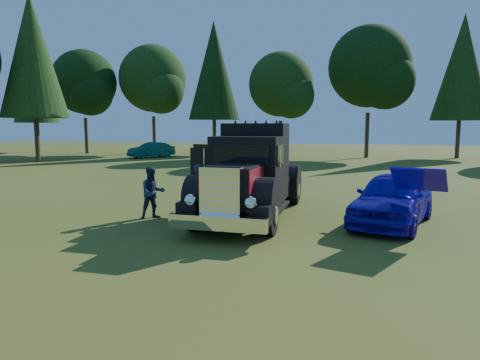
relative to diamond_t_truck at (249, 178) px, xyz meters
name	(u,v)px	position (x,y,z in m)	size (l,w,h in m)	color
ground	(246,230)	(0.32, -1.72, -1.28)	(120.00, 120.00, 0.00)	#294C16
treeline	(372,66)	(4.51, 26.21, 6.77)	(73.29, 24.54, 14.49)	#2D2116
diamond_t_truck	(249,178)	(0.00, 0.00, 0.00)	(3.32, 7.16, 3.00)	black
hotrod_coupe	(393,198)	(4.35, 0.21, -0.50)	(3.06, 4.91, 1.89)	#082DB0
spectator_near	(201,191)	(-1.46, -0.49, -0.42)	(0.63, 0.41, 1.73)	#1B1D40
spectator_far	(153,193)	(-2.92, -0.91, -0.46)	(0.80, 0.62, 1.64)	#1B2540
distant_teal_car	(151,150)	(-15.01, 23.21, -0.57)	(1.50, 4.31, 1.42)	#083434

